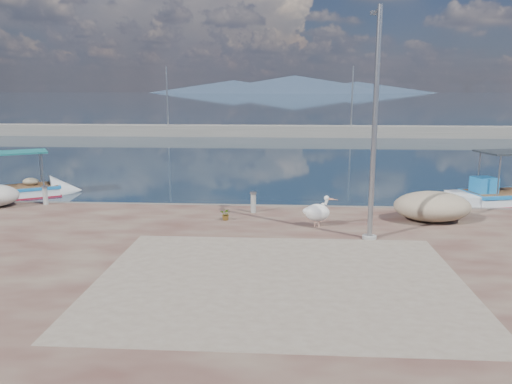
% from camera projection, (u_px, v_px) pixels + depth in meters
% --- Properties ---
extents(ground, '(1400.00, 1400.00, 0.00)m').
position_uv_depth(ground, '(248.00, 258.00, 15.38)').
color(ground, '#162635').
rests_on(ground, ground).
extents(quay, '(44.00, 22.00, 0.50)m').
position_uv_depth(quay, '(224.00, 351.00, 9.46)').
color(quay, '#431F1D').
rests_on(quay, ground).
extents(quay_patch, '(9.00, 7.00, 0.01)m').
position_uv_depth(quay_patch, '(279.00, 280.00, 12.28)').
color(quay_patch, gray).
rests_on(quay_patch, quay).
extents(breakwater, '(120.00, 2.20, 7.50)m').
position_uv_depth(breakwater, '(277.00, 131.00, 54.34)').
color(breakwater, gray).
rests_on(breakwater, ground).
extents(mountains, '(370.00, 280.00, 22.00)m').
position_uv_depth(mountains, '(291.00, 85.00, 648.36)').
color(mountains, '#28384C').
rests_on(mountains, ground).
extents(boat_left, '(5.49, 4.22, 2.57)m').
position_uv_depth(boat_left, '(16.00, 193.00, 23.98)').
color(boat_left, white).
rests_on(boat_left, ground).
extents(boat_right, '(6.10, 3.17, 2.80)m').
position_uv_depth(boat_right, '(511.00, 199.00, 22.64)').
color(boat_right, white).
rests_on(boat_right, ground).
extents(pelican, '(1.13, 0.55, 1.09)m').
position_uv_depth(pelican, '(318.00, 212.00, 16.95)').
color(pelican, tan).
rests_on(pelican, quay).
extents(lamp_post, '(0.44, 0.96, 7.00)m').
position_uv_depth(lamp_post, '(374.00, 134.00, 15.04)').
color(lamp_post, gray).
rests_on(lamp_post, quay).
extents(bollard_near, '(0.26, 0.26, 0.80)m').
position_uv_depth(bollard_near, '(253.00, 201.00, 18.92)').
color(bollard_near, gray).
rests_on(bollard_near, quay).
extents(bollard_far, '(0.25, 0.25, 0.77)m').
position_uv_depth(bollard_far, '(45.00, 194.00, 20.22)').
color(bollard_far, gray).
rests_on(bollard_far, quay).
extents(potted_plant, '(0.48, 0.44, 0.44)m').
position_uv_depth(potted_plant, '(226.00, 214.00, 17.85)').
color(potted_plant, '#33722D').
rests_on(potted_plant, quay).
extents(net_pile_c, '(2.69, 1.92, 1.06)m').
position_uv_depth(net_pile_c, '(432.00, 206.00, 17.70)').
color(net_pile_c, '#C3AD90').
rests_on(net_pile_c, quay).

